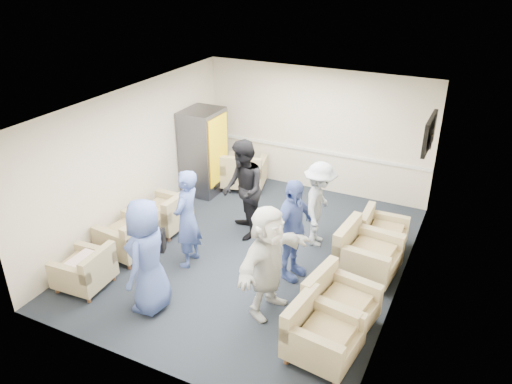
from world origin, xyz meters
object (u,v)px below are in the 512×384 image
at_px(person_front_right, 268,261).
at_px(armchair_right_far, 380,234).
at_px(person_back_left, 243,190).
at_px(armchair_left_far, 166,214).
at_px(person_front_left, 147,256).
at_px(armchair_left_near, 86,271).
at_px(person_back_right, 319,205).
at_px(armchair_right_near, 319,336).
at_px(armchair_right_midnear, 337,305).
at_px(armchair_right_midfar, 364,255).
at_px(vending_machine, 204,152).
at_px(person_mid_right, 292,230).
at_px(armchair_corner, 244,173).
at_px(person_mid_left, 187,219).
at_px(armchair_left_mid, 130,238).

bearing_deg(person_front_right, armchair_right_far, -12.56).
bearing_deg(person_back_left, armchair_left_far, -108.38).
xyz_separation_m(armchair_right_far, person_front_left, (-2.69, -3.10, 0.58)).
bearing_deg(armchair_left_far, armchair_left_near, -0.63).
distance_m(person_front_left, person_back_right, 3.23).
bearing_deg(armchair_right_near, armchair_right_midnear, 4.75).
relative_size(armchair_right_near, armchair_right_midfar, 0.95).
xyz_separation_m(armchair_right_midnear, vending_machine, (-3.98, 2.96, 0.58)).
bearing_deg(person_mid_right, vending_machine, 67.28).
height_order(armchair_right_near, armchair_corner, armchair_corner).
bearing_deg(person_front_left, vending_machine, -169.35).
distance_m(armchair_corner, vending_machine, 1.04).
bearing_deg(person_mid_right, armchair_right_midnear, -114.38).
height_order(person_mid_left, person_mid_right, person_mid_right).
bearing_deg(armchair_right_midnear, armchair_left_near, 112.28).
bearing_deg(person_front_left, armchair_right_far, 129.94).
bearing_deg(armchair_left_mid, armchair_right_midfar, 113.42).
bearing_deg(person_back_left, person_mid_left, -55.01).
bearing_deg(armchair_right_far, armchair_right_midfar, 174.57).
xyz_separation_m(armchair_left_mid, person_back_right, (2.81, 1.79, 0.46)).
distance_m(person_front_left, person_back_left, 2.49).
height_order(person_back_left, person_back_right, person_back_left).
bearing_deg(armchair_right_far, armchair_corner, 68.72).
height_order(armchair_right_midnear, person_back_left, person_back_left).
distance_m(armchair_corner, person_front_right, 4.27).
distance_m(armchair_left_near, armchair_corner, 4.38).
height_order(armchair_left_mid, person_mid_left, person_mid_left).
bearing_deg(person_mid_left, armchair_left_near, -45.83).
height_order(armchair_left_mid, person_front_left, person_front_left).
height_order(armchair_left_far, vending_machine, vending_machine).
xyz_separation_m(armchair_left_mid, person_mid_left, (1.06, 0.24, 0.53)).
xyz_separation_m(armchair_corner, person_front_right, (2.24, -3.59, 0.50)).
height_order(armchair_right_near, armchair_right_midfar, armchair_right_midfar).
bearing_deg(armchair_right_near, armchair_left_far, 70.19).
bearing_deg(person_mid_right, person_mid_left, 116.97).
bearing_deg(armchair_left_far, vending_machine, -171.37).
relative_size(armchair_left_near, vending_machine, 0.43).
distance_m(person_front_left, person_mid_left, 1.24).
xyz_separation_m(person_front_left, person_back_right, (1.62, 2.79, -0.10)).
xyz_separation_m(armchair_left_mid, person_front_left, (1.19, -0.99, 0.56)).
bearing_deg(armchair_left_near, armchair_left_far, 174.48).
relative_size(person_mid_left, person_mid_right, 1.00).
bearing_deg(vending_machine, person_mid_left, -64.27).
height_order(armchair_corner, person_mid_left, person_mid_left).
bearing_deg(person_mid_right, person_back_right, 11.05).
height_order(armchair_right_near, person_front_right, person_front_right).
distance_m(armchair_right_midfar, person_mid_left, 2.97).
height_order(person_mid_left, person_back_left, person_back_left).
bearing_deg(armchair_right_midnear, armchair_right_far, 7.41).
relative_size(armchair_corner, person_mid_left, 0.65).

